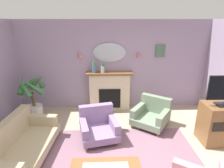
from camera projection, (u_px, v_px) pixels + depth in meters
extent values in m
cube|color=#9E8CA8|center=(113.00, 65.00, 5.60)|extent=(6.63, 0.10, 2.64)
cube|color=#7F5B6B|center=(119.00, 165.00, 3.49)|extent=(3.20, 2.40, 0.01)
cube|color=beige|center=(110.00, 91.00, 5.64)|extent=(1.20, 0.28, 1.10)
cube|color=black|center=(110.00, 98.00, 5.60)|extent=(0.64, 0.12, 0.60)
cube|color=brown|center=(110.00, 73.00, 5.43)|extent=(1.36, 0.36, 0.06)
cylinder|color=#4C7093|center=(94.00, 69.00, 5.35)|extent=(0.11, 0.11, 0.23)
cone|color=#38753D|center=(94.00, 62.00, 5.29)|extent=(0.10, 0.10, 0.16)
cylinder|color=silver|center=(103.00, 69.00, 5.37)|extent=(0.11, 0.11, 0.19)
cone|color=#2D6633|center=(103.00, 63.00, 5.31)|extent=(0.10, 0.10, 0.16)
ellipsoid|color=#B2BCC6|center=(109.00, 53.00, 5.39)|extent=(0.96, 0.06, 0.56)
cone|color=#D17066|center=(80.00, 55.00, 5.33)|extent=(0.14, 0.14, 0.14)
cone|color=#D17066|center=(139.00, 54.00, 5.39)|extent=(0.14, 0.14, 0.14)
cube|color=#4C6B56|center=(160.00, 51.00, 5.44)|extent=(0.28, 0.03, 0.36)
cube|color=tan|center=(26.00, 149.00, 3.63)|extent=(0.97, 1.76, 0.18)
cube|color=tan|center=(6.00, 135.00, 3.54)|extent=(0.32, 1.71, 0.48)
cube|color=tan|center=(41.00, 120.00, 4.30)|extent=(0.77, 0.22, 0.24)
cylinder|color=brown|center=(57.00, 134.00, 4.39)|extent=(0.07, 0.07, 0.10)
cylinder|color=brown|center=(29.00, 133.00, 4.42)|extent=(0.07, 0.07, 0.10)
cube|color=gray|center=(150.00, 120.00, 4.76)|extent=(1.12, 1.12, 0.16)
cube|color=gray|center=(156.00, 104.00, 4.93)|extent=(0.74, 0.60, 0.45)
cube|color=gray|center=(138.00, 110.00, 4.88)|extent=(0.54, 0.67, 0.22)
cube|color=gray|center=(164.00, 117.00, 4.52)|extent=(0.54, 0.67, 0.22)
cylinder|color=brown|center=(132.00, 126.00, 4.71)|extent=(0.06, 0.06, 0.10)
cylinder|color=brown|center=(158.00, 135.00, 4.35)|extent=(0.06, 0.06, 0.10)
cylinder|color=brown|center=(143.00, 115.00, 5.25)|extent=(0.06, 0.06, 0.10)
cylinder|color=brown|center=(167.00, 122.00, 4.89)|extent=(0.06, 0.06, 0.10)
cube|color=gray|center=(99.00, 132.00, 4.22)|extent=(0.96, 0.96, 0.16)
cube|color=gray|center=(96.00, 113.00, 4.43)|extent=(0.82, 0.33, 0.45)
cube|color=gray|center=(84.00, 127.00, 4.07)|extent=(0.30, 0.73, 0.22)
cube|color=gray|center=(114.00, 123.00, 4.24)|extent=(0.30, 0.73, 0.22)
cylinder|color=brown|center=(86.00, 149.00, 3.86)|extent=(0.06, 0.06, 0.10)
cylinder|color=brown|center=(118.00, 144.00, 4.03)|extent=(0.06, 0.06, 0.10)
cylinder|color=brown|center=(83.00, 131.00, 4.49)|extent=(0.06, 0.06, 0.10)
cylinder|color=brown|center=(110.00, 127.00, 4.65)|extent=(0.06, 0.06, 0.10)
cube|color=brown|center=(220.00, 123.00, 4.06)|extent=(0.80, 0.56, 0.90)
cylinder|color=silver|center=(35.00, 112.00, 5.17)|extent=(0.42, 0.42, 0.37)
cylinder|color=brown|center=(33.00, 99.00, 5.05)|extent=(0.08, 0.08, 0.39)
cone|color=#38753D|center=(40.00, 84.00, 4.95)|extent=(0.25, 0.61, 0.42)
cone|color=#38753D|center=(37.00, 82.00, 5.12)|extent=(0.57, 0.33, 0.51)
cone|color=#38753D|center=(31.00, 82.00, 5.12)|extent=(0.60, 0.34, 0.44)
cone|color=#38753D|center=(22.00, 85.00, 4.87)|extent=(0.24, 0.59, 0.47)
cone|color=#38753D|center=(24.00, 87.00, 4.71)|extent=(0.49, 0.36, 0.57)
cone|color=#38753D|center=(33.00, 87.00, 4.72)|extent=(0.54, 0.40, 0.52)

